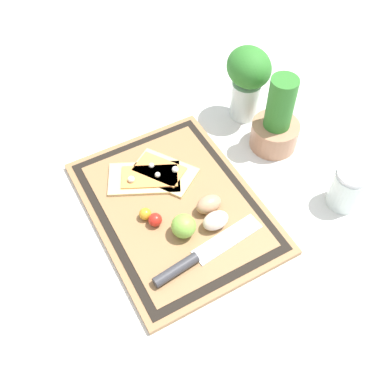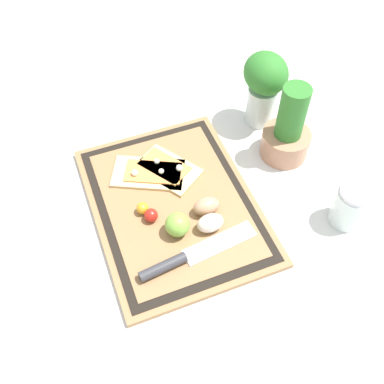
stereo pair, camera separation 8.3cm
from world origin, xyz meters
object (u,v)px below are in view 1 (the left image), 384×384
at_px(sauce_jar, 347,190).
at_px(herb_glass, 248,78).
at_px(knife, 191,261).
at_px(egg_brown, 209,204).
at_px(cherry_tomato_red, 155,220).
at_px(pizza_slice_near, 145,178).
at_px(herb_pot, 276,124).
at_px(cherry_tomato_yellow, 145,214).
at_px(pizza_slice_far, 163,172).
at_px(egg_pink, 216,220).
at_px(lime, 184,226).

xyz_separation_m(sauce_jar, herb_glass, (-0.35, -0.04, 0.07)).
distance_m(knife, egg_brown, 0.14).
relative_size(egg_brown, cherry_tomato_red, 1.98).
relative_size(knife, egg_brown, 4.46).
bearing_deg(pizza_slice_near, herb_pot, 83.13).
height_order(cherry_tomato_yellow, herb_pot, herb_pot).
relative_size(pizza_slice_near, cherry_tomato_yellow, 7.05).
xyz_separation_m(pizza_slice_far, cherry_tomato_yellow, (0.09, -0.09, 0.01)).
height_order(pizza_slice_near, herb_pot, herb_pot).
bearing_deg(egg_pink, pizza_slice_far, -170.24).
height_order(lime, herb_pot, herb_pot).
bearing_deg(cherry_tomato_yellow, pizza_slice_far, 136.52).
height_order(pizza_slice_near, cherry_tomato_red, cherry_tomato_red).
bearing_deg(cherry_tomato_red, lime, 39.91).
xyz_separation_m(egg_brown, sauce_jar, (0.12, 0.28, 0.01)).
height_order(knife, sauce_jar, sauce_jar).
bearing_deg(egg_pink, lime, -104.09).
bearing_deg(egg_pink, cherry_tomato_yellow, -127.04).
distance_m(cherry_tomato_red, herb_glass, 0.43).
bearing_deg(pizza_slice_near, herb_glass, 104.79).
xyz_separation_m(egg_pink, lime, (-0.02, -0.07, 0.01)).
distance_m(pizza_slice_far, egg_pink, 0.19).
bearing_deg(cherry_tomato_yellow, knife, 12.72).
distance_m(pizza_slice_far, egg_brown, 0.15).
xyz_separation_m(pizza_slice_near, cherry_tomato_red, (0.12, -0.03, 0.01)).
distance_m(lime, herb_glass, 0.42).
xyz_separation_m(knife, herb_glass, (-0.33, 0.34, 0.09)).
relative_size(egg_pink, herb_pot, 0.29).
xyz_separation_m(pizza_slice_near, cherry_tomato_yellow, (0.10, -0.05, 0.01)).
relative_size(cherry_tomato_yellow, herb_glass, 0.13).
distance_m(egg_brown, cherry_tomato_red, 0.12).
height_order(sauce_jar, herb_glass, herb_glass).
distance_m(egg_pink, sauce_jar, 0.30).
height_order(pizza_slice_near, sauce_jar, sauce_jar).
xyz_separation_m(pizza_slice_far, egg_brown, (0.14, 0.04, 0.01)).
xyz_separation_m(knife, lime, (-0.07, 0.02, 0.02)).
bearing_deg(knife, lime, 163.41).
height_order(pizza_slice_far, herb_glass, herb_glass).
xyz_separation_m(herb_pot, herb_glass, (-0.13, -0.00, 0.05)).
bearing_deg(lime, herb_pot, 111.98).
bearing_deg(cherry_tomato_red, egg_pink, 58.54).
bearing_deg(egg_pink, egg_brown, 168.39).
height_order(cherry_tomato_red, cherry_tomato_yellow, cherry_tomato_red).
relative_size(cherry_tomato_red, herb_glass, 0.15).
bearing_deg(sauce_jar, herb_pot, -171.60).
xyz_separation_m(cherry_tomato_red, cherry_tomato_yellow, (-0.02, -0.01, -0.00)).
relative_size(pizza_slice_near, lime, 3.61).
bearing_deg(egg_pink, pizza_slice_near, -158.24).
bearing_deg(herb_glass, pizza_slice_near, -75.21).
bearing_deg(knife, pizza_slice_far, 166.64).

